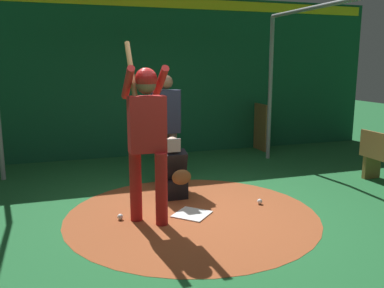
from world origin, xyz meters
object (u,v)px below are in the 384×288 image
Objects in this scene: umpire at (166,124)px; baseball_0 at (171,196)px; catcher at (172,174)px; baseball_1 at (120,217)px; home_plate at (192,214)px; baseball_2 at (260,201)px; batter at (147,129)px; bat_rack at (258,128)px.

umpire reaches higher than baseball_0.
catcher is 0.94m from umpire.
home_plate is at bearing 82.63° from baseball_1.
catcher is 12.39× the size of baseball_2.
baseball_1 is at bearing -54.98° from baseball_0.
umpire is at bearing 143.82° from baseball_1.
umpire is (-1.50, 0.64, -0.18)m from batter.
bat_rack is (-3.62, 3.39, -0.69)m from batter.
catcher is at bearing 126.32° from baseball_1.
batter is 1.28m from catcher.
home_plate is at bearing 95.82° from batter.
bat_rack is at bearing 153.08° from baseball_2.
baseball_1 is (-0.18, -0.33, -1.13)m from batter.
baseball_0 is (2.86, -2.89, -0.45)m from bat_rack.
bat_rack is 4.09m from baseball_0.
umpire reaches higher than home_plate.
umpire reaches higher than baseball_1.
baseball_2 is (0.67, 1.08, -0.31)m from catcher.
baseball_1 is (0.58, -0.83, 0.00)m from baseball_0.
home_plate is 0.84m from catcher.
umpire reaches higher than catcher.
baseball_2 is (-0.09, 1.03, 0.03)m from home_plate.
baseball_0 and baseball_2 have the same top height.
baseball_1 is 1.96m from baseball_2.
baseball_0 is (-0.70, -0.09, 0.03)m from home_plate.
catcher is 0.87× the size of bat_rack.
batter is 5.01m from bat_rack.
baseball_2 is (3.47, -1.76, -0.45)m from bat_rack.
baseball_2 is (-0.15, 1.63, -1.13)m from batter.
catcher is at bearing 146.45° from batter.
baseball_1 is at bearing -53.68° from catcher.
baseball_2 is at bearing 58.10° from catcher.
umpire reaches higher than bat_rack.
baseball_2 is at bearing 89.01° from baseball_1.
home_plate is at bearing 3.70° from catcher.
home_plate is 0.71m from baseball_0.
baseball_1 is at bearing -118.72° from batter.
batter is at bearing -84.87° from baseball_2.
bat_rack reaches higher than baseball_2.
catcher is 1.31m from baseball_2.
bat_rack is at bearing 136.86° from batter.
umpire is at bearing 171.99° from catcher.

